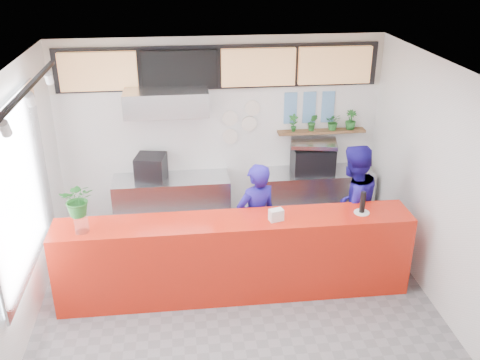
% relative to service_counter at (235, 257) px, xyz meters
% --- Properties ---
extents(floor, '(5.00, 5.00, 0.00)m').
position_rel_service_counter_xyz_m(floor, '(0.00, -0.40, -0.55)').
color(floor, slate).
rests_on(floor, ground).
extents(ceiling, '(5.00, 5.00, 0.00)m').
position_rel_service_counter_xyz_m(ceiling, '(0.00, -0.40, 2.45)').
color(ceiling, silver).
extents(wall_back, '(5.00, 0.00, 5.00)m').
position_rel_service_counter_xyz_m(wall_back, '(0.00, 2.10, 0.95)').
color(wall_back, white).
rests_on(wall_back, ground).
extents(wall_left, '(0.00, 5.00, 5.00)m').
position_rel_service_counter_xyz_m(wall_left, '(-2.50, -0.40, 0.95)').
color(wall_left, white).
rests_on(wall_left, ground).
extents(wall_right, '(0.00, 5.00, 5.00)m').
position_rel_service_counter_xyz_m(wall_right, '(2.50, -0.40, 0.95)').
color(wall_right, white).
rests_on(wall_right, ground).
extents(service_counter, '(4.50, 0.60, 1.10)m').
position_rel_service_counter_xyz_m(service_counter, '(0.00, 0.00, 0.00)').
color(service_counter, red).
rests_on(service_counter, ground).
extents(cream_band, '(5.00, 0.02, 0.80)m').
position_rel_service_counter_xyz_m(cream_band, '(0.00, 2.09, 2.05)').
color(cream_band, beige).
rests_on(cream_band, wall_back).
extents(prep_bench, '(1.80, 0.60, 0.90)m').
position_rel_service_counter_xyz_m(prep_bench, '(-0.80, 1.80, -0.10)').
color(prep_bench, '#B2B5BA').
rests_on(prep_bench, ground).
extents(panini_oven, '(0.51, 0.51, 0.39)m').
position_rel_service_counter_xyz_m(panini_oven, '(-1.09, 1.80, 0.54)').
color(panini_oven, black).
rests_on(panini_oven, prep_bench).
extents(extraction_hood, '(1.20, 0.70, 0.35)m').
position_rel_service_counter_xyz_m(extraction_hood, '(-0.80, 1.75, 1.60)').
color(extraction_hood, '#B2B5BA').
rests_on(extraction_hood, ceiling).
extents(hood_lip, '(1.20, 0.69, 0.31)m').
position_rel_service_counter_xyz_m(hood_lip, '(-0.80, 1.75, 1.40)').
color(hood_lip, '#B2B5BA').
rests_on(hood_lip, ceiling).
extents(right_bench, '(1.80, 0.60, 0.90)m').
position_rel_service_counter_xyz_m(right_bench, '(1.50, 1.80, -0.10)').
color(right_bench, '#B2B5BA').
rests_on(right_bench, ground).
extents(espresso_machine, '(0.65, 0.47, 0.41)m').
position_rel_service_counter_xyz_m(espresso_machine, '(1.43, 1.80, 0.56)').
color(espresso_machine, black).
rests_on(espresso_machine, right_bench).
extents(espresso_tray, '(0.79, 0.62, 0.07)m').
position_rel_service_counter_xyz_m(espresso_tray, '(1.43, 1.80, 0.83)').
color(espresso_tray, '#AAACB2').
rests_on(espresso_tray, espresso_machine).
extents(herb_shelf, '(1.40, 0.18, 0.04)m').
position_rel_service_counter_xyz_m(herb_shelf, '(1.60, 2.00, 0.95)').
color(herb_shelf, brown).
rests_on(herb_shelf, wall_back).
extents(menu_board_far_left, '(1.10, 0.10, 0.55)m').
position_rel_service_counter_xyz_m(menu_board_far_left, '(-1.75, 1.98, 2.00)').
color(menu_board_far_left, tan).
rests_on(menu_board_far_left, wall_back).
extents(menu_board_mid_left, '(1.10, 0.10, 0.55)m').
position_rel_service_counter_xyz_m(menu_board_mid_left, '(-0.59, 1.98, 2.00)').
color(menu_board_mid_left, black).
rests_on(menu_board_mid_left, wall_back).
extents(menu_board_mid_right, '(1.10, 0.10, 0.55)m').
position_rel_service_counter_xyz_m(menu_board_mid_right, '(0.57, 1.98, 2.00)').
color(menu_board_mid_right, tan).
rests_on(menu_board_mid_right, wall_back).
extents(menu_board_far_right, '(1.10, 0.10, 0.55)m').
position_rel_service_counter_xyz_m(menu_board_far_right, '(1.73, 1.98, 2.00)').
color(menu_board_far_right, tan).
rests_on(menu_board_far_right, wall_back).
extents(soffit, '(4.80, 0.04, 0.65)m').
position_rel_service_counter_xyz_m(soffit, '(0.00, 2.06, 2.00)').
color(soffit, black).
rests_on(soffit, wall_back).
extents(window_pane, '(0.04, 2.20, 1.90)m').
position_rel_service_counter_xyz_m(window_pane, '(-2.47, -0.10, 1.15)').
color(window_pane, silver).
rests_on(window_pane, wall_left).
extents(window_frame, '(0.03, 2.30, 2.00)m').
position_rel_service_counter_xyz_m(window_frame, '(-2.45, -0.10, 1.15)').
color(window_frame, '#B2B5BA').
rests_on(window_frame, wall_left).
extents(track_rail, '(0.05, 2.40, 0.04)m').
position_rel_service_counter_xyz_m(track_rail, '(-2.10, -0.40, 2.39)').
color(track_rail, black).
rests_on(track_rail, ceiling).
extents(dec_plate_a, '(0.24, 0.03, 0.24)m').
position_rel_service_counter_xyz_m(dec_plate_a, '(0.15, 2.07, 1.20)').
color(dec_plate_a, silver).
rests_on(dec_plate_a, wall_back).
extents(dec_plate_b, '(0.24, 0.03, 0.24)m').
position_rel_service_counter_xyz_m(dec_plate_b, '(0.45, 2.07, 1.10)').
color(dec_plate_b, silver).
rests_on(dec_plate_b, wall_back).
extents(dec_plate_c, '(0.24, 0.03, 0.24)m').
position_rel_service_counter_xyz_m(dec_plate_c, '(0.15, 2.07, 0.90)').
color(dec_plate_c, silver).
rests_on(dec_plate_c, wall_back).
extents(dec_plate_d, '(0.24, 0.03, 0.24)m').
position_rel_service_counter_xyz_m(dec_plate_d, '(0.50, 2.07, 1.35)').
color(dec_plate_d, silver).
rests_on(dec_plate_d, wall_back).
extents(photo_frame_a, '(0.20, 0.02, 0.25)m').
position_rel_service_counter_xyz_m(photo_frame_a, '(1.10, 2.08, 1.45)').
color(photo_frame_a, '#598CBF').
rests_on(photo_frame_a, wall_back).
extents(photo_frame_b, '(0.20, 0.02, 0.25)m').
position_rel_service_counter_xyz_m(photo_frame_b, '(1.40, 2.08, 1.45)').
color(photo_frame_b, '#598CBF').
rests_on(photo_frame_b, wall_back).
extents(photo_frame_c, '(0.20, 0.02, 0.25)m').
position_rel_service_counter_xyz_m(photo_frame_c, '(1.70, 2.08, 1.45)').
color(photo_frame_c, '#598CBF').
rests_on(photo_frame_c, wall_back).
extents(photo_frame_d, '(0.20, 0.02, 0.25)m').
position_rel_service_counter_xyz_m(photo_frame_d, '(1.10, 2.08, 1.20)').
color(photo_frame_d, '#598CBF').
rests_on(photo_frame_d, wall_back).
extents(photo_frame_e, '(0.20, 0.02, 0.25)m').
position_rel_service_counter_xyz_m(photo_frame_e, '(1.40, 2.08, 1.20)').
color(photo_frame_e, '#598CBF').
rests_on(photo_frame_e, wall_back).
extents(photo_frame_f, '(0.20, 0.02, 0.25)m').
position_rel_service_counter_xyz_m(photo_frame_f, '(1.70, 2.08, 1.20)').
color(photo_frame_f, '#598CBF').
rests_on(photo_frame_f, wall_back).
extents(staff_center, '(0.70, 0.59, 1.64)m').
position_rel_service_counter_xyz_m(staff_center, '(0.34, 0.46, 0.27)').
color(staff_center, navy).
rests_on(staff_center, ground).
extents(staff_right, '(1.08, 0.98, 1.80)m').
position_rel_service_counter_xyz_m(staff_right, '(1.68, 0.55, 0.35)').
color(staff_right, navy).
rests_on(staff_right, ground).
extents(herb_a, '(0.17, 0.15, 0.28)m').
position_rel_service_counter_xyz_m(herb_a, '(1.14, 2.00, 1.11)').
color(herb_a, '#226123').
rests_on(herb_a, herb_shelf).
extents(herb_b, '(0.18, 0.16, 0.27)m').
position_rel_service_counter_xyz_m(herb_b, '(1.45, 2.00, 1.11)').
color(herb_b, '#226123').
rests_on(herb_b, herb_shelf).
extents(herb_c, '(0.29, 0.27, 0.27)m').
position_rel_service_counter_xyz_m(herb_c, '(1.78, 2.00, 1.10)').
color(herb_c, '#226123').
rests_on(herb_c, herb_shelf).
extents(herb_d, '(0.18, 0.16, 0.31)m').
position_rel_service_counter_xyz_m(herb_d, '(2.06, 2.00, 1.12)').
color(herb_d, '#226123').
rests_on(herb_d, herb_shelf).
extents(glass_vase, '(0.20, 0.20, 0.21)m').
position_rel_service_counter_xyz_m(glass_vase, '(-1.84, -0.09, 0.65)').
color(glass_vase, silver).
rests_on(glass_vase, service_counter).
extents(basil_vase, '(0.39, 0.34, 0.43)m').
position_rel_service_counter_xyz_m(basil_vase, '(-1.84, -0.09, 0.98)').
color(basil_vase, '#226123').
rests_on(basil_vase, glass_vase).
extents(napkin_holder, '(0.19, 0.15, 0.15)m').
position_rel_service_counter_xyz_m(napkin_holder, '(0.51, -0.08, 0.62)').
color(napkin_holder, silver).
rests_on(napkin_holder, service_counter).
extents(white_plate, '(0.26, 0.26, 0.01)m').
position_rel_service_counter_xyz_m(white_plate, '(1.62, -0.02, 0.56)').
color(white_plate, silver).
rests_on(white_plate, service_counter).
extents(pepper_mill, '(0.09, 0.09, 0.28)m').
position_rel_service_counter_xyz_m(pepper_mill, '(1.62, -0.02, 0.70)').
color(pepper_mill, black).
rests_on(pepper_mill, white_plate).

